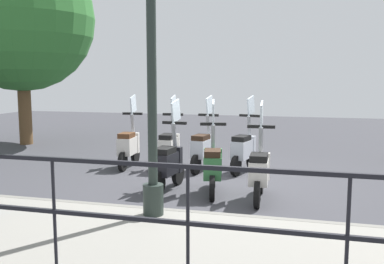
% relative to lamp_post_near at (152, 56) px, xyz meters
% --- Properties ---
extents(ground_plane, '(28.00, 28.00, 0.00)m').
position_rel_lamp_post_near_xyz_m(ground_plane, '(2.40, -0.34, -2.17)').
color(ground_plane, '#38383D').
extents(promenade_walkway, '(2.20, 20.00, 0.15)m').
position_rel_lamp_post_near_xyz_m(promenade_walkway, '(-0.75, -0.34, -2.09)').
color(promenade_walkway, gray).
rests_on(promenade_walkway, ground_plane).
extents(fence_railing, '(0.04, 16.03, 1.07)m').
position_rel_lamp_post_near_xyz_m(fence_railing, '(-1.80, -0.34, -1.28)').
color(fence_railing, black).
rests_on(fence_railing, promenade_walkway).
extents(lamp_post_near, '(0.26, 0.90, 4.54)m').
position_rel_lamp_post_near_xyz_m(lamp_post_near, '(0.00, 0.00, 0.00)').
color(lamp_post_near, '#232D28').
rests_on(lamp_post_near, promenade_walkway).
extents(tree_large, '(4.08, 4.08, 5.60)m').
position_rel_lamp_post_near_xyz_m(tree_large, '(5.55, 5.88, 1.38)').
color(tree_large, brown).
rests_on(tree_large, ground_plane).
extents(scooter_near_0, '(1.23, 0.44, 1.54)m').
position_rel_lamp_post_near_xyz_m(scooter_near_0, '(1.51, -1.20, -1.69)').
color(scooter_near_0, black).
rests_on(scooter_near_0, ground_plane).
extents(scooter_near_1, '(1.22, 0.48, 1.54)m').
position_rel_lamp_post_near_xyz_m(scooter_near_1, '(1.70, -0.42, -1.69)').
color(scooter_near_1, black).
rests_on(scooter_near_1, ground_plane).
extents(scooter_near_2, '(1.23, 0.44, 1.54)m').
position_rel_lamp_post_near_xyz_m(scooter_near_2, '(1.72, 0.35, -1.69)').
color(scooter_near_2, black).
rests_on(scooter_near_2, ground_plane).
extents(scooter_far_0, '(1.21, 0.52, 1.54)m').
position_rel_lamp_post_near_xyz_m(scooter_far_0, '(3.46, -0.70, -1.69)').
color(scooter_far_0, black).
rests_on(scooter_far_0, ground_plane).
extents(scooter_far_1, '(1.23, 0.46, 1.54)m').
position_rel_lamp_post_near_xyz_m(scooter_far_1, '(3.40, 0.13, -1.69)').
color(scooter_far_1, black).
rests_on(scooter_far_1, ground_plane).
extents(scooter_far_2, '(1.23, 0.44, 1.54)m').
position_rel_lamp_post_near_xyz_m(scooter_far_2, '(3.34, 0.84, -1.69)').
color(scooter_far_2, black).
rests_on(scooter_far_2, ground_plane).
extents(scooter_far_3, '(1.23, 0.44, 1.54)m').
position_rel_lamp_post_near_xyz_m(scooter_far_3, '(3.31, 1.74, -1.69)').
color(scooter_far_3, black).
rests_on(scooter_far_3, ground_plane).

